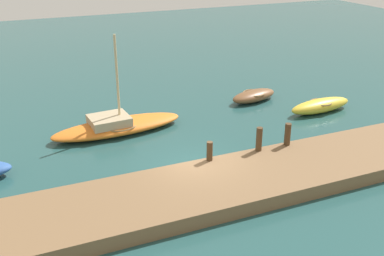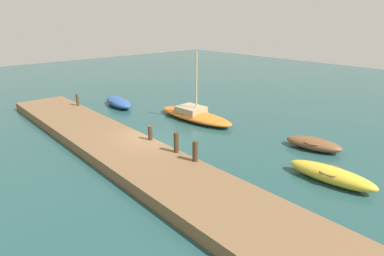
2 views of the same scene
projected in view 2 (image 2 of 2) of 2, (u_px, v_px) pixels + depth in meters
The scene contains 10 objects.
ground_plane at pixel (153, 145), 19.44m from camera, with size 84.00×84.00×0.00m, color #234C4C.
dock_platform at pixel (122, 150), 18.01m from camera, with size 27.74×3.80×0.59m, color brown.
rowboat_blue at pixel (118, 102), 27.71m from camera, with size 4.23×1.95×0.72m.
rowboat_yellow at pixel (331, 175), 14.96m from camera, with size 4.14×1.46×0.76m.
sailboat_orange at pixel (195, 115), 24.07m from camera, with size 6.92×2.53×5.02m.
dinghy_brown at pixel (314, 144), 18.72m from camera, with size 3.39×1.93×0.67m.
mooring_post_west at pixel (77, 100), 25.67m from camera, with size 0.21×0.21×0.94m, color #47331E.
mooring_post_mid_west at pixel (150, 133), 18.51m from camera, with size 0.26×0.26×0.84m, color #47331E.
mooring_post_mid_east at pixel (176, 142), 16.79m from camera, with size 0.27×0.27×1.08m, color #47331E.
mooring_post_east at pixel (195, 151), 15.75m from camera, with size 0.28×0.28×1.03m, color #47331E.
Camera 2 is at (15.03, -10.21, 7.36)m, focal length 30.15 mm.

